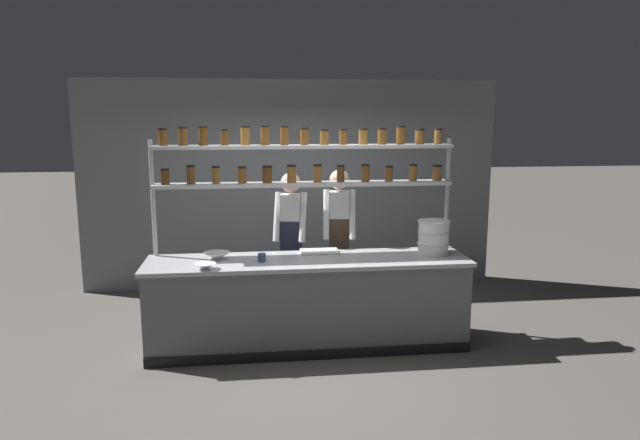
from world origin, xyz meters
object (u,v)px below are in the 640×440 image
object	(u,v)px
chef_left	(291,237)
container_stack	(433,237)
chef_center	(339,234)
cutting_board	(320,252)
serving_cup_front	(262,258)
prep_bowl_near_left	(217,256)
spice_shelf_unit	(304,166)
prep_bowl_center_front	(205,266)

from	to	relation	value
chef_left	container_stack	size ratio (longest dim) A/B	4.83
chef_left	chef_center	size ratio (longest dim) A/B	0.98
cutting_board	serving_cup_front	xyz separation A→B (m)	(-0.61, -0.30, 0.03)
prep_bowl_near_left	serving_cup_front	world-z (taller)	serving_cup_front
spice_shelf_unit	serving_cup_front	world-z (taller)	spice_shelf_unit
chef_center	prep_bowl_near_left	distance (m)	1.46
cutting_board	prep_bowl_center_front	bearing A→B (deg)	-155.52
chef_left	prep_bowl_near_left	size ratio (longest dim) A/B	6.48
prep_bowl_center_front	spice_shelf_unit	bearing A→B (deg)	31.31
chef_center	cutting_board	xyz separation A→B (m)	(-0.28, -0.44, -0.09)
container_stack	serving_cup_front	xyz separation A→B (m)	(-1.78, -0.10, -0.14)
container_stack	cutting_board	size ratio (longest dim) A/B	0.89
cutting_board	prep_bowl_center_front	xyz separation A→B (m)	(-1.15, -0.52, 0.02)
serving_cup_front	cutting_board	bearing A→B (deg)	26.13
chef_left	chef_center	bearing A→B (deg)	10.62
spice_shelf_unit	prep_bowl_near_left	xyz separation A→B (m)	(-0.90, -0.24, -0.87)
cutting_board	prep_bowl_near_left	world-z (taller)	prep_bowl_near_left
cutting_board	prep_bowl_near_left	bearing A→B (deg)	-171.56
prep_bowl_near_left	prep_bowl_center_front	xyz separation A→B (m)	(-0.09, -0.37, -0.01)
spice_shelf_unit	prep_bowl_near_left	distance (m)	1.28
prep_bowl_near_left	chef_center	bearing A→B (deg)	24.01
chef_left	cutting_board	bearing A→B (deg)	-46.31
chef_left	spice_shelf_unit	bearing A→B (deg)	-59.38
prep_bowl_center_front	serving_cup_front	size ratio (longest dim) A/B	2.50
chef_center	container_stack	size ratio (longest dim) A/B	4.91
spice_shelf_unit	container_stack	xyz separation A→B (m)	(1.32, -0.28, -0.73)
spice_shelf_unit	chef_center	bearing A→B (deg)	39.57
chef_left	cutting_board	xyz separation A→B (m)	(0.27, -0.47, -0.07)
spice_shelf_unit	chef_left	distance (m)	0.92
spice_shelf_unit	cutting_board	bearing A→B (deg)	-28.50
chef_left	cutting_board	size ratio (longest dim) A/B	4.31
chef_left	container_stack	bearing A→B (deg)	-10.98
chef_left	prep_bowl_near_left	bearing A→B (deg)	-127.77
chef_center	prep_bowl_center_front	size ratio (longest dim) A/B	8.47
container_stack	prep_bowl_center_front	world-z (taller)	container_stack
serving_cup_front	prep_bowl_near_left	bearing A→B (deg)	161.99
chef_left	serving_cup_front	xyz separation A→B (m)	(-0.34, -0.77, -0.04)
chef_left	chef_center	xyz separation A→B (m)	(0.54, -0.03, 0.02)
chef_center	serving_cup_front	distance (m)	1.16
prep_bowl_near_left	serving_cup_front	bearing A→B (deg)	-18.01
prep_bowl_near_left	serving_cup_front	xyz separation A→B (m)	(0.44, -0.14, 0.01)
chef_center	chef_left	bearing A→B (deg)	-174.95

